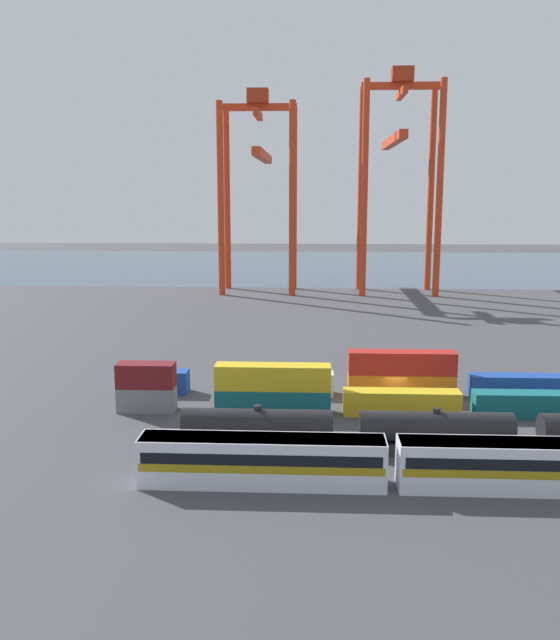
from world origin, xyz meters
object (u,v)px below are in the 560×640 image
object	(u,v)px
passenger_train	(392,461)
freight_tank_row	(436,432)
gantry_crane_west	(259,172)
gantry_crane_central	(398,161)
shipping_container_13	(524,386)

from	to	relation	value
passenger_train	freight_tank_row	bearing A→B (deg)	57.60
gantry_crane_west	gantry_crane_central	distance (m)	32.52
shipping_container_13	gantry_crane_central	world-z (taller)	gantry_crane_central
freight_tank_row	shipping_container_13	bearing A→B (deg)	53.55
passenger_train	shipping_container_13	distance (m)	30.56
passenger_train	gantry_crane_west	bearing A→B (deg)	99.73
freight_tank_row	passenger_train	bearing A→B (deg)	-122.40
passenger_train	freight_tank_row	xyz separation A→B (m)	(4.67, 7.36, -0.21)
shipping_container_13	gantry_crane_west	distance (m)	98.85
gantry_crane_west	passenger_train	bearing A→B (deg)	-80.27
gantry_crane_west	gantry_crane_central	world-z (taller)	gantry_crane_central
passenger_train	shipping_container_13	xyz separation A→B (m)	(17.65, 24.93, -0.84)
shipping_container_13	gantry_crane_west	xyz separation A→B (m)	(-36.95, 87.68, 26.77)
passenger_train	gantry_crane_central	world-z (taller)	gantry_crane_central
passenger_train	freight_tank_row	distance (m)	8.72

